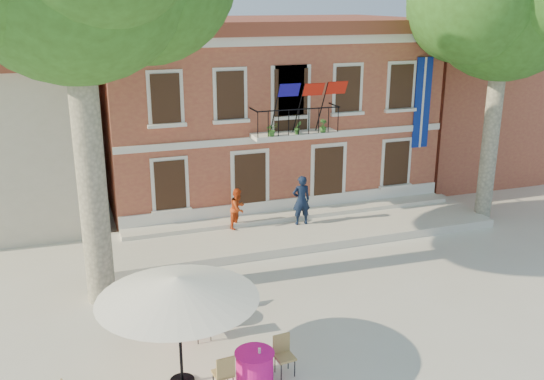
{
  "coord_description": "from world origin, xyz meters",
  "views": [
    {
      "loc": [
        -5.95,
        -14.79,
        8.25
      ],
      "look_at": [
        0.41,
        3.5,
        2.13
      ],
      "focal_mm": 40.0,
      "sensor_mm": 36.0,
      "label": 1
    }
  ],
  "objects_px": {
    "plane_tree_east": "(505,3)",
    "pedestrian_navy": "(301,200)",
    "pedestrian_orange": "(238,208)",
    "cafe_table_1": "(255,366)",
    "cafe_table_0": "(193,311)",
    "patio_umbrella": "(177,288)"
  },
  "relations": [
    {
      "from": "cafe_table_0",
      "to": "cafe_table_1",
      "type": "bearing_deg",
      "value": -75.04
    },
    {
      "from": "pedestrian_navy",
      "to": "pedestrian_orange",
      "type": "relative_size",
      "value": 1.25
    },
    {
      "from": "patio_umbrella",
      "to": "plane_tree_east",
      "type": "bearing_deg",
      "value": 26.9
    },
    {
      "from": "patio_umbrella",
      "to": "pedestrian_navy",
      "type": "relative_size",
      "value": 1.9
    },
    {
      "from": "patio_umbrella",
      "to": "cafe_table_0",
      "type": "distance_m",
      "value": 3.17
    },
    {
      "from": "pedestrian_navy",
      "to": "cafe_table_1",
      "type": "bearing_deg",
      "value": 64.9
    },
    {
      "from": "plane_tree_east",
      "to": "pedestrian_orange",
      "type": "bearing_deg",
      "value": 171.17
    },
    {
      "from": "patio_umbrella",
      "to": "cafe_table_0",
      "type": "height_order",
      "value": "patio_umbrella"
    },
    {
      "from": "plane_tree_east",
      "to": "pedestrian_orange",
      "type": "height_order",
      "value": "plane_tree_east"
    },
    {
      "from": "plane_tree_east",
      "to": "pedestrian_navy",
      "type": "distance_m",
      "value": 10.03
    },
    {
      "from": "plane_tree_east",
      "to": "pedestrian_navy",
      "type": "relative_size",
      "value": 5.91
    },
    {
      "from": "plane_tree_east",
      "to": "cafe_table_1",
      "type": "relative_size",
      "value": 5.62
    },
    {
      "from": "patio_umbrella",
      "to": "cafe_table_1",
      "type": "height_order",
      "value": "patio_umbrella"
    },
    {
      "from": "cafe_table_0",
      "to": "plane_tree_east",
      "type": "bearing_deg",
      "value": 19.04
    },
    {
      "from": "plane_tree_east",
      "to": "patio_umbrella",
      "type": "xyz_separation_m",
      "value": [
        -13.2,
        -6.7,
        -5.75
      ]
    },
    {
      "from": "pedestrian_orange",
      "to": "cafe_table_1",
      "type": "relative_size",
      "value": 0.76
    },
    {
      "from": "cafe_table_0",
      "to": "pedestrian_navy",
      "type": "bearing_deg",
      "value": 45.86
    },
    {
      "from": "plane_tree_east",
      "to": "pedestrian_navy",
      "type": "xyz_separation_m",
      "value": [
        -7.22,
        1.08,
        -6.88
      ]
    },
    {
      "from": "pedestrian_orange",
      "to": "cafe_table_0",
      "type": "distance_m",
      "value": 6.49
    },
    {
      "from": "pedestrian_navy",
      "to": "cafe_table_0",
      "type": "distance_m",
      "value": 7.53
    },
    {
      "from": "pedestrian_navy",
      "to": "patio_umbrella",
      "type": "bearing_deg",
      "value": 55.46
    },
    {
      "from": "plane_tree_east",
      "to": "pedestrian_navy",
      "type": "height_order",
      "value": "plane_tree_east"
    }
  ]
}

